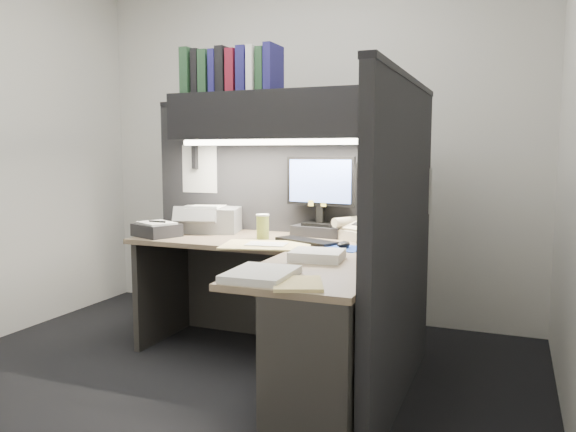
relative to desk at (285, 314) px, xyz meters
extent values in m
plane|color=black|center=(-0.43, 0.00, -0.44)|extent=(3.50, 3.50, 0.00)
cube|color=silver|center=(-0.43, 1.50, 0.91)|extent=(3.50, 0.04, 2.70)
cube|color=black|center=(-0.40, 0.93, 0.36)|extent=(1.90, 0.06, 1.60)
cube|color=black|center=(0.55, 0.18, 0.36)|extent=(0.06, 1.50, 1.60)
cube|color=#7E6350|center=(-0.33, 0.56, 0.27)|extent=(1.70, 0.68, 0.03)
cube|color=#7E6350|center=(0.22, -0.20, 0.27)|extent=(0.60, 0.85, 0.03)
cube|color=#2B2826|center=(-0.33, 0.86, -0.09)|extent=(1.61, 0.02, 0.70)
cube|color=#2B2826|center=(-1.13, 0.56, -0.09)|extent=(0.04, 0.61, 0.70)
cube|color=#2B2826|center=(0.32, -0.43, -0.09)|extent=(0.38, 0.40, 0.70)
cube|color=black|center=(-0.30, 0.75, 1.06)|extent=(1.55, 0.34, 0.30)
cylinder|color=white|center=(-0.30, 0.61, 0.89)|extent=(1.32, 0.04, 0.04)
cube|color=black|center=(-0.09, 0.82, 0.32)|extent=(0.36, 0.25, 0.07)
cube|color=black|center=(-0.09, 0.82, 0.43)|extent=(0.05, 0.04, 0.11)
cube|color=black|center=(-0.09, 0.82, 0.64)|extent=(0.47, 0.10, 0.31)
cube|color=#617DD6|center=(-0.09, 0.80, 0.64)|extent=(0.43, 0.06, 0.27)
cube|color=black|center=(-0.07, 0.52, 0.30)|extent=(0.42, 0.28, 0.02)
cube|color=#1C3C9C|center=(0.19, 0.41, 0.29)|extent=(0.27, 0.25, 0.00)
ellipsoid|color=black|center=(0.19, 0.40, 0.31)|extent=(0.08, 0.11, 0.04)
cube|color=beige|center=(0.18, 0.79, 0.34)|extent=(0.34, 0.34, 0.10)
cylinder|color=#A9A343|center=(-0.37, 0.55, 0.36)|extent=(0.10, 0.10, 0.15)
cube|color=gray|center=(-0.86, 0.75, 0.37)|extent=(0.49, 0.45, 0.16)
cube|color=black|center=(-1.06, 0.41, 0.33)|extent=(0.33, 0.31, 0.08)
cube|color=#E3CD7F|center=(-0.24, 0.32, 0.29)|extent=(0.56, 0.43, 0.01)
cube|color=white|center=(0.17, 0.03, 0.31)|extent=(0.28, 0.24, 0.05)
cube|color=white|center=(0.07, -0.45, 0.30)|extent=(0.28, 0.34, 0.03)
cube|color=#E3CD7F|center=(0.27, -0.51, 0.29)|extent=(0.27, 0.30, 0.01)
cube|color=#224428|center=(-0.98, 0.74, 1.36)|extent=(0.06, 0.22, 0.30)
cube|color=black|center=(-0.90, 0.75, 1.35)|extent=(0.05, 0.22, 0.29)
cube|color=#224428|center=(-0.84, 0.75, 1.35)|extent=(0.06, 0.22, 0.28)
cube|color=navy|center=(-0.77, 0.74, 1.34)|extent=(0.05, 0.22, 0.28)
cube|color=black|center=(-0.72, 0.75, 1.35)|extent=(0.06, 0.22, 0.29)
cube|color=maroon|center=(-0.65, 0.75, 1.34)|extent=(0.06, 0.22, 0.27)
cube|color=navy|center=(-0.57, 0.75, 1.35)|extent=(0.07, 0.22, 0.29)
cube|color=white|center=(-0.50, 0.74, 1.35)|extent=(0.05, 0.22, 0.28)
cube|color=#224428|center=(-0.45, 0.76, 1.34)|extent=(0.05, 0.22, 0.27)
cube|color=navy|center=(-0.39, 0.76, 1.36)|extent=(0.05, 0.22, 0.30)
cube|color=white|center=(0.27, 0.90, 0.61)|extent=(0.21, 0.00, 0.28)
cube|color=white|center=(0.49, 0.90, 0.59)|extent=(0.21, 0.00, 0.28)
cube|color=white|center=(-1.03, 0.90, 0.71)|extent=(0.28, 0.00, 0.34)
cube|color=black|center=(0.52, 0.05, 0.58)|extent=(0.00, 0.18, 0.22)
cube|color=white|center=(0.52, -0.30, 0.51)|extent=(0.00, 0.21, 0.28)
camera|label=1|loc=(1.06, -2.59, 0.82)|focal=35.00mm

